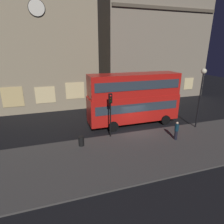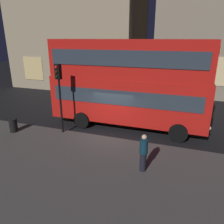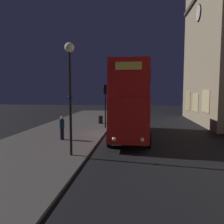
% 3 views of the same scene
% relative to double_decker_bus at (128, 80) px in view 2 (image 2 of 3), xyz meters
% --- Properties ---
extents(ground_plane, '(80.00, 80.00, 0.00)m').
position_rel_double_decker_bus_xyz_m(ground_plane, '(-0.57, -1.67, -3.11)').
color(ground_plane, black).
extents(sidewalk_slab, '(44.00, 7.20, 0.12)m').
position_rel_double_decker_bus_xyz_m(sidewalk_slab, '(-0.57, -5.79, -3.05)').
color(sidewalk_slab, '#423F3D').
rests_on(sidewalk_slab, ground).
extents(building_with_clock, '(14.34, 9.33, 17.23)m').
position_rel_double_decker_bus_xyz_m(building_with_clock, '(-9.15, 11.83, 5.51)').
color(building_with_clock, tan).
rests_on(building_with_clock, ground).
extents(double_decker_bus, '(10.02, 2.83, 5.57)m').
position_rel_double_decker_bus_xyz_m(double_decker_bus, '(0.00, 0.00, 0.00)').
color(double_decker_bus, red).
rests_on(double_decker_bus, ground).
extents(traffic_light_near_kerb, '(0.35, 0.38, 4.14)m').
position_rel_double_decker_bus_xyz_m(traffic_light_near_kerb, '(-3.41, -2.51, -0.02)').
color(traffic_light_near_kerb, black).
rests_on(traffic_light_near_kerb, sidewalk_slab).
extents(pedestrian, '(0.35, 0.35, 1.72)m').
position_rel_double_decker_bus_xyz_m(pedestrian, '(2.08, -4.91, -2.10)').
color(pedestrian, black).
rests_on(pedestrian, sidewalk_slab).
extents(litter_bin, '(0.48, 0.48, 0.84)m').
position_rel_double_decker_bus_xyz_m(litter_bin, '(-6.31, -3.43, -2.57)').
color(litter_bin, black).
rests_on(litter_bin, sidewalk_slab).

